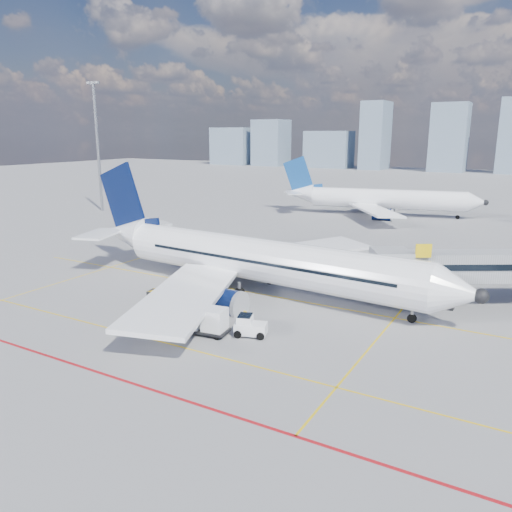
{
  "coord_description": "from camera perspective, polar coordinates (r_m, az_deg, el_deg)",
  "views": [
    {
      "loc": [
        23.78,
        -33.21,
        15.53
      ],
      "look_at": [
        0.45,
        7.45,
        4.0
      ],
      "focal_mm": 35.0,
      "sensor_mm": 36.0,
      "label": 1
    }
  ],
  "objects": [
    {
      "name": "main_aircraft",
      "position": [
        50.43,
        -0.83,
        -0.32
      ],
      "size": [
        44.26,
        38.53,
        12.92
      ],
      "rotation": [
        0.0,
        0.0,
        -0.07
      ],
      "color": "white",
      "rests_on": "ground"
    },
    {
      "name": "apron_markings",
      "position": [
        41.14,
        -9.26,
        -8.54
      ],
      "size": [
        90.0,
        35.12,
        0.01
      ],
      "color": "#DDB20B",
      "rests_on": "ground"
    },
    {
      "name": "floodlight_mast_nw",
      "position": [
        107.56,
        -17.66,
        12.15
      ],
      "size": [
        3.2,
        0.61,
        25.45
      ],
      "color": "gray",
      "rests_on": "ground"
    },
    {
      "name": "second_aircraft",
      "position": [
        99.95,
        13.78,
        6.35
      ],
      "size": [
        38.29,
        32.99,
        11.28
      ],
      "rotation": [
        0.0,
        0.0,
        0.21
      ],
      "color": "white",
      "rests_on": "ground"
    },
    {
      "name": "baggage_tug",
      "position": [
        39.58,
        -0.8,
        -7.99
      ],
      "size": [
        2.8,
        2.19,
        1.73
      ],
      "rotation": [
        0.0,
        0.0,
        0.32
      ],
      "color": "white",
      "rests_on": "ground"
    },
    {
      "name": "cargo_dolly",
      "position": [
        40.07,
        -6.03,
        -7.2
      ],
      "size": [
        4.22,
        2.31,
        2.2
      ],
      "rotation": [
        0.0,
        0.0,
        0.13
      ],
      "color": "black",
      "rests_on": "ground"
    },
    {
      "name": "ramp_worker",
      "position": [
        40.35,
        -1.2,
        -7.46
      ],
      "size": [
        0.6,
        0.74,
        1.77
      ],
      "primitive_type": "imported",
      "rotation": [
        0.0,
        0.0,
        1.27
      ],
      "color": "yellow",
      "rests_on": "ground"
    },
    {
      "name": "ground",
      "position": [
        43.7,
        -5.42,
        -7.06
      ],
      "size": [
        420.0,
        420.0,
        0.0
      ],
      "primitive_type": "plane",
      "color": "gray",
      "rests_on": "ground"
    },
    {
      "name": "belt_loader",
      "position": [
        49.02,
        -10.13,
        -4.21
      ],
      "size": [
        5.22,
        2.04,
        2.09
      ],
      "rotation": [
        0.0,
        0.0,
        0.18
      ],
      "color": "black",
      "rests_on": "ground"
    },
    {
      "name": "distant_skyline",
      "position": [
        224.79,
        23.64,
        11.75
      ],
      "size": [
        256.95,
        15.9,
        31.1
      ],
      "color": "slate",
      "rests_on": "ground"
    }
  ]
}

